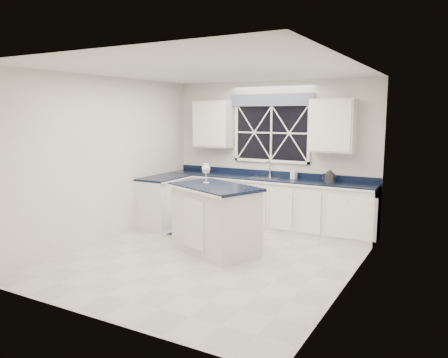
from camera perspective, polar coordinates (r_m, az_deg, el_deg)
The scene contains 13 objects.
ground at distance 6.54m, azimuth -1.73°, elevation -10.19°, with size 4.50×4.50×0.00m, color #A8A7A3.
back_wall at distance 8.25m, azimuth 6.28°, elevation 3.25°, with size 4.00×0.10×2.70m, color silver.
base_cabinets at distance 8.10m, azimuth 2.73°, elevation -3.25°, with size 3.99×1.60×0.90m.
countertop at distance 8.02m, azimuth 5.39°, elevation 0.02°, with size 3.98×0.64×0.04m, color black.
dishwasher at distance 8.60m, azimuth -1.38°, elevation -2.81°, with size 0.60×0.58×0.82m, color black.
window at distance 8.17m, azimuth 6.20°, elevation 6.58°, with size 1.65×0.09×1.26m.
upper_cabinets at distance 8.06m, azimuth 5.87°, elevation 7.05°, with size 3.10×0.34×0.90m.
faucet at distance 8.18m, azimuth 5.96°, elevation 1.44°, with size 0.05×0.20×0.30m.
island at distance 6.69m, azimuth -1.14°, elevation -5.18°, with size 1.59×1.30×1.03m.
rug at distance 7.66m, azimuth -3.38°, elevation -7.32°, with size 1.12×0.70×0.02m.
kettle at distance 7.65m, azimuth 13.63°, elevation 0.32°, with size 0.29×0.24×0.22m.
wine_glass at distance 6.82m, azimuth -2.36°, elevation 1.25°, with size 0.13×0.13×0.30m.
soap_bottle at distance 7.95m, azimuth 9.11°, elevation 0.78°, with size 0.09×0.10×0.21m, color silver.
Camera 1 is at (3.19, -5.32, 2.10)m, focal length 35.00 mm.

